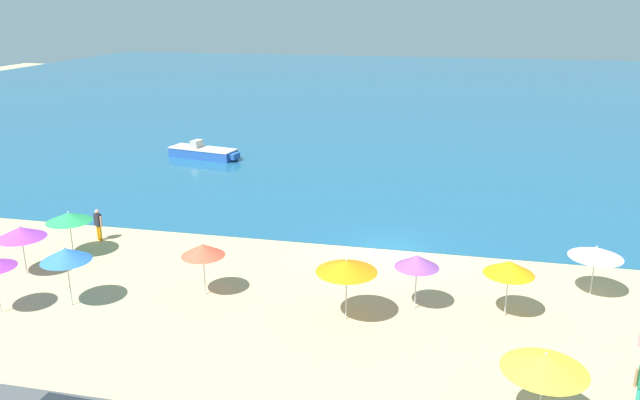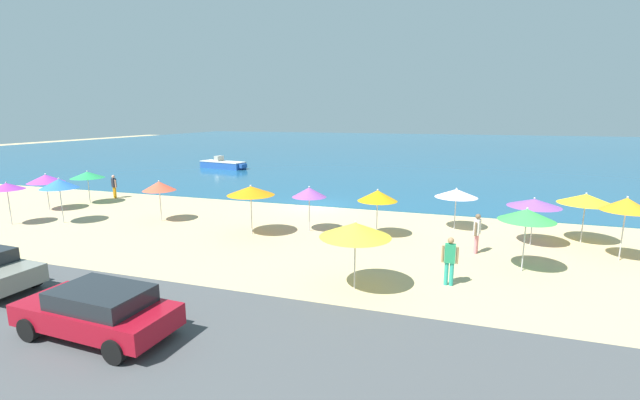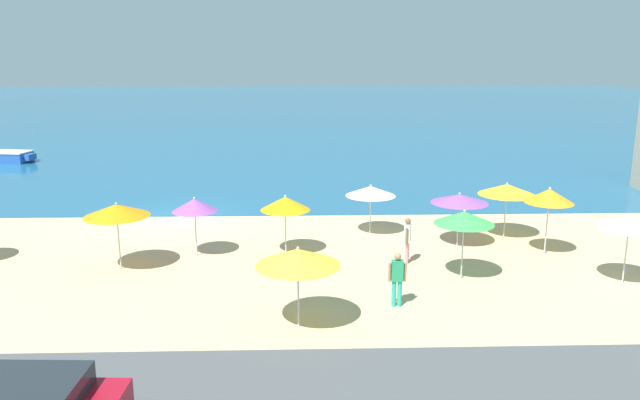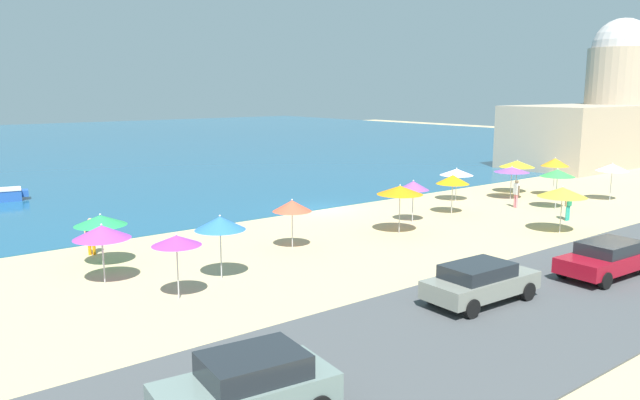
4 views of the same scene
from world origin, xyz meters
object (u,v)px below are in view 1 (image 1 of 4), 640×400
at_px(beach_umbrella_9, 203,250).
at_px(skiff_nearshore, 203,152).
at_px(beach_umbrella_5, 596,252).
at_px(bather_2, 98,223).
at_px(beach_umbrella_14, 509,268).
at_px(beach_umbrella_7, 21,232).
at_px(beach_umbrella_11, 545,363).
at_px(beach_umbrella_4, 347,266).
at_px(beach_umbrella_12, 66,255).
at_px(beach_umbrella_8, 69,217).
at_px(beach_umbrella_0, 417,261).

bearing_deg(beach_umbrella_9, skiff_nearshore, 112.61).
xyz_separation_m(beach_umbrella_5, bather_2, (-23.40, 1.21, -0.97)).
distance_m(beach_umbrella_9, beach_umbrella_14, 12.16).
bearing_deg(beach_umbrella_7, beach_umbrella_11, -16.09).
bearing_deg(skiff_nearshore, beach_umbrella_4, -56.24).
bearing_deg(beach_umbrella_9, beach_umbrella_14, 3.46).
height_order(beach_umbrella_7, beach_umbrella_12, beach_umbrella_12).
distance_m(beach_umbrella_7, beach_umbrella_8, 2.53).
bearing_deg(beach_umbrella_0, beach_umbrella_9, -175.99).
height_order(beach_umbrella_14, bather_2, beach_umbrella_14).
distance_m(beach_umbrella_0, beach_umbrella_8, 16.65).
height_order(beach_umbrella_7, beach_umbrella_11, beach_umbrella_11).
bearing_deg(beach_umbrella_9, bather_2, 148.91).
distance_m(beach_umbrella_7, beach_umbrella_14, 20.80).
xyz_separation_m(beach_umbrella_11, skiff_nearshore, (-21.82, 27.96, -1.64)).
bearing_deg(beach_umbrella_14, beach_umbrella_0, -177.92).
bearing_deg(skiff_nearshore, beach_umbrella_12, -79.93).
height_order(beach_umbrella_4, skiff_nearshore, beach_umbrella_4).
xyz_separation_m(beach_umbrella_0, beach_umbrella_9, (-8.66, -0.61, -0.04)).
bearing_deg(beach_umbrella_12, beach_umbrella_5, 14.84).
bearing_deg(beach_umbrella_0, beach_umbrella_14, 2.08).
bearing_deg(beach_umbrella_7, skiff_nearshore, 91.36).
bearing_deg(beach_umbrella_0, bather_2, 166.20).
xyz_separation_m(beach_umbrella_12, beach_umbrella_14, (17.03, 2.80, -0.16)).
height_order(beach_umbrella_9, bather_2, beach_umbrella_9).
relative_size(beach_umbrella_0, beach_umbrella_5, 1.07).
height_order(beach_umbrella_12, skiff_nearshore, beach_umbrella_12).
bearing_deg(beach_umbrella_4, beach_umbrella_11, -37.89).
distance_m(beach_umbrella_7, beach_umbrella_9, 8.66).
height_order(beach_umbrella_9, beach_umbrella_14, beach_umbrella_14).
height_order(beach_umbrella_7, beach_umbrella_8, beach_umbrella_7).
distance_m(beach_umbrella_0, beach_umbrella_7, 17.32).
xyz_separation_m(beach_umbrella_12, skiff_nearshore, (-4.28, 24.09, -1.73)).
height_order(beach_umbrella_4, beach_umbrella_9, beach_umbrella_4).
relative_size(beach_umbrella_0, beach_umbrella_4, 0.94).
relative_size(beach_umbrella_12, bather_2, 1.52).
height_order(beach_umbrella_7, beach_umbrella_14, beach_umbrella_14).
bearing_deg(beach_umbrella_0, beach_umbrella_8, 173.08).
height_order(beach_umbrella_4, beach_umbrella_14, beach_umbrella_4).
bearing_deg(beach_umbrella_5, beach_umbrella_14, -143.53).
bearing_deg(beach_umbrella_5, beach_umbrella_0, -158.46).
bearing_deg(beach_umbrella_14, beach_umbrella_8, 174.63).
distance_m(beach_umbrella_4, beach_umbrella_11, 8.26).
distance_m(beach_umbrella_5, beach_umbrella_11, 9.84).
distance_m(beach_umbrella_8, beach_umbrella_9, 8.29).
height_order(beach_umbrella_8, beach_umbrella_11, beach_umbrella_11).
height_order(bather_2, skiff_nearshore, bather_2).
bearing_deg(beach_umbrella_12, beach_umbrella_8, 122.47).
distance_m(beach_umbrella_12, beach_umbrella_14, 17.26).
height_order(beach_umbrella_5, beach_umbrella_12, beach_umbrella_12).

